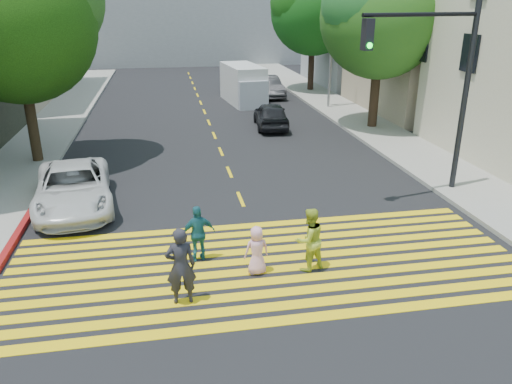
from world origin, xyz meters
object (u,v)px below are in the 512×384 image
object	(u,v)px
silver_car	(243,80)
dark_car_near	(271,115)
white_van	(244,85)
pedestrian_man	(181,266)
traffic_signal	(440,75)
pedestrian_child	(257,250)
pedestrian_extra	(198,233)
white_sedan	(73,187)
tree_right_near	(383,10)
dark_car_parked	(268,87)
tree_right_far	(314,7)
pedestrian_woman	(309,240)
tree_left	(17,15)

from	to	relation	value
silver_car	dark_car_near	bearing A→B (deg)	82.16
white_van	silver_car	bearing A→B (deg)	75.60
pedestrian_man	traffic_signal	world-z (taller)	traffic_signal
white_van	pedestrian_child	bearing A→B (deg)	-104.67
pedestrian_extra	traffic_signal	bearing A→B (deg)	-168.67
dark_car_near	white_sedan	bearing A→B (deg)	53.45
pedestrian_extra	pedestrian_child	bearing A→B (deg)	134.40
tree_right_near	traffic_signal	bearing A→B (deg)	-102.23
pedestrian_child	traffic_signal	xyz separation A→B (m)	(6.90, 4.30, 3.59)
pedestrian_child	dark_car_parked	size ratio (longest dim) A/B	0.29
tree_right_far	pedestrian_woman	xyz separation A→B (m)	(-7.75, -26.29, -5.25)
silver_car	traffic_signal	bearing A→B (deg)	91.01
pedestrian_man	white_van	distance (m)	24.02
tree_right_near	pedestrian_child	distance (m)	17.57
white_van	pedestrian_man	bearing A→B (deg)	-108.86
pedestrian_child	pedestrian_extra	world-z (taller)	pedestrian_extra
tree_right_near	tree_left	bearing A→B (deg)	-168.68
pedestrian_woman	white_sedan	size ratio (longest dim) A/B	0.33
tree_right_near	silver_car	xyz separation A→B (m)	(-4.94, 14.22, -5.34)
traffic_signal	pedestrian_woman	bearing A→B (deg)	-153.85
tree_right_far	dark_car_near	distance (m)	13.46
pedestrian_child	white_van	distance (m)	22.71
white_van	dark_car_near	bearing A→B (deg)	-93.82
pedestrian_child	traffic_signal	bearing A→B (deg)	-153.94
white_sedan	white_van	world-z (taller)	white_van
tree_right_far	dark_car_near	bearing A→B (deg)	-116.51
pedestrian_child	white_van	bearing A→B (deg)	-104.13
dark_car_parked	white_van	xyz separation A→B (m)	(-2.05, -2.02, 0.45)
pedestrian_extra	pedestrian_man	bearing A→B (deg)	64.18
pedestrian_extra	silver_car	size ratio (longest dim) A/B	0.31
pedestrian_man	tree_left	bearing A→B (deg)	-67.28
tree_left	dark_car_near	xyz separation A→B (m)	(11.03, 4.44, -5.29)
pedestrian_extra	white_van	size ratio (longest dim) A/B	0.28
tree_left	tree_right_far	world-z (taller)	tree_right_far
tree_left	pedestrian_woman	bearing A→B (deg)	-50.92
traffic_signal	tree_right_far	bearing A→B (deg)	72.48
tree_right_far	pedestrian_child	size ratio (longest dim) A/B	7.03
pedestrian_woman	silver_car	world-z (taller)	pedestrian_woman
tree_right_near	silver_car	world-z (taller)	tree_right_near
tree_right_near	pedestrian_man	size ratio (longest dim) A/B	4.78
tree_left	dark_car_near	size ratio (longest dim) A/B	2.17
pedestrian_woman	pedestrian_child	xyz separation A→B (m)	(-1.35, 0.04, -0.20)
pedestrian_man	silver_car	bearing A→B (deg)	-104.00
dark_car_parked	tree_right_far	bearing A→B (deg)	21.14
tree_right_far	white_van	bearing A→B (deg)	-146.98
pedestrian_extra	traffic_signal	size ratio (longest dim) A/B	0.24
tree_right_far	silver_car	distance (m)	7.62
tree_left	pedestrian_extra	world-z (taller)	tree_left
pedestrian_extra	tree_right_near	bearing A→B (deg)	-139.02
tree_left	dark_car_parked	size ratio (longest dim) A/B	2.00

